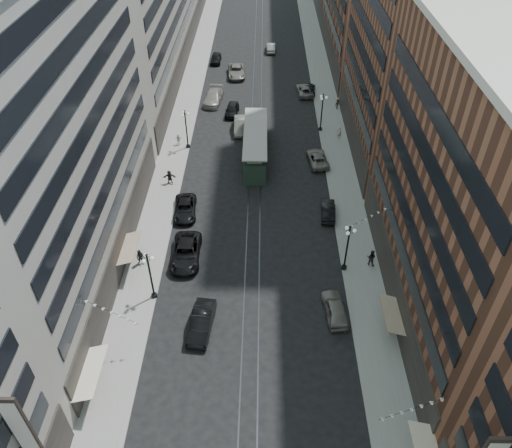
# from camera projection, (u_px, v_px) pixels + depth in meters

# --- Properties ---
(ground) EXTENTS (220.00, 220.00, 0.00)m
(ground) POSITION_uv_depth(u_px,v_px,m) (256.00, 130.00, 71.72)
(ground) COLOR black
(ground) RESTS_ON ground
(sidewalk_west) EXTENTS (4.00, 180.00, 0.15)m
(sidewalk_west) POSITION_uv_depth(u_px,v_px,m) (188.00, 98.00, 79.45)
(sidewalk_west) COLOR gray
(sidewalk_west) RESTS_ON ground
(sidewalk_east) EXTENTS (4.00, 180.00, 0.15)m
(sidewalk_east) POSITION_uv_depth(u_px,v_px,m) (326.00, 99.00, 79.22)
(sidewalk_east) COLOR gray
(sidewalk_east) RESTS_ON ground
(rail_west) EXTENTS (0.12, 180.00, 0.02)m
(rail_west) POSITION_uv_depth(u_px,v_px,m) (253.00, 99.00, 79.38)
(rail_west) COLOR #2D2D33
(rail_west) RESTS_ON ground
(rail_east) EXTENTS (0.12, 180.00, 0.02)m
(rail_east) POSITION_uv_depth(u_px,v_px,m) (261.00, 99.00, 79.37)
(rail_east) COLOR #2D2D33
(rail_east) RESTS_ON ground
(building_west_mid) EXTENTS (8.00, 36.00, 28.00)m
(building_west_mid) POSITION_uv_depth(u_px,v_px,m) (51.00, 141.00, 42.22)
(building_west_mid) COLOR gray
(building_west_mid) RESTS_ON ground
(building_east_mid) EXTENTS (8.00, 30.00, 24.00)m
(building_east_mid) POSITION_uv_depth(u_px,v_px,m) (466.00, 199.00, 39.31)
(building_east_mid) COLOR brown
(building_east_mid) RESTS_ON ground
(lamppost_sw_far) EXTENTS (1.03, 1.14, 5.52)m
(lamppost_sw_far) POSITION_uv_depth(u_px,v_px,m) (150.00, 275.00, 45.31)
(lamppost_sw_far) COLOR black
(lamppost_sw_far) RESTS_ON sidewalk_west
(lamppost_sw_mid) EXTENTS (1.03, 1.14, 5.52)m
(lamppost_sw_mid) POSITION_uv_depth(u_px,v_px,m) (186.00, 128.00, 66.00)
(lamppost_sw_mid) COLOR black
(lamppost_sw_mid) RESTS_ON sidewalk_west
(lamppost_se_far) EXTENTS (1.03, 1.14, 5.52)m
(lamppost_se_far) POSITION_uv_depth(u_px,v_px,m) (347.00, 247.00, 48.18)
(lamppost_se_far) COLOR black
(lamppost_se_far) RESTS_ON sidewalk_east
(lamppost_se_mid) EXTENTS (1.03, 1.14, 5.52)m
(lamppost_se_mid) POSITION_uv_depth(u_px,v_px,m) (322.00, 111.00, 69.63)
(lamppost_se_mid) COLOR black
(lamppost_se_mid) RESTS_ON sidewalk_east
(streetcar) EXTENTS (2.99, 13.49, 3.73)m
(streetcar) POSITION_uv_depth(u_px,v_px,m) (255.00, 146.00, 65.14)
(streetcar) COLOR #223629
(streetcar) RESTS_ON ground
(car_2) EXTENTS (2.97, 6.25, 1.72)m
(car_2) POSITION_uv_depth(u_px,v_px,m) (186.00, 253.00, 50.80)
(car_2) COLOR black
(car_2) RESTS_ON ground
(car_4) EXTENTS (2.37, 4.86, 1.60)m
(car_4) POSITION_uv_depth(u_px,v_px,m) (335.00, 308.00, 45.24)
(car_4) COLOR slate
(car_4) RESTS_ON ground
(car_5) EXTENTS (2.33, 5.34, 1.71)m
(car_5) POSITION_uv_depth(u_px,v_px,m) (201.00, 322.00, 43.93)
(car_5) COLOR black
(car_5) RESTS_ON ground
(pedestrian_2) EXTENTS (0.97, 0.64, 1.83)m
(pedestrian_2) POSITION_uv_depth(u_px,v_px,m) (140.00, 258.00, 49.95)
(pedestrian_2) COLOR black
(pedestrian_2) RESTS_ON sidewalk_west
(pedestrian_4) EXTENTS (0.52, 1.01, 1.67)m
(pedestrian_4) POSITION_uv_depth(u_px,v_px,m) (391.00, 327.00, 43.37)
(pedestrian_4) COLOR beige
(pedestrian_4) RESTS_ON sidewalk_east
(car_7) EXTENTS (2.81, 5.44, 1.46)m
(car_7) POSITION_uv_depth(u_px,v_px,m) (185.00, 208.00, 56.60)
(car_7) COLOR black
(car_7) RESTS_ON ground
(car_8) EXTENTS (3.14, 6.39, 1.79)m
(car_8) POSITION_uv_depth(u_px,v_px,m) (213.00, 97.00, 77.89)
(car_8) COLOR gray
(car_8) RESTS_ON ground
(car_9) EXTENTS (1.85, 4.49, 1.52)m
(car_9) POSITION_uv_depth(u_px,v_px,m) (216.00, 58.00, 90.27)
(car_9) COLOR black
(car_9) RESTS_ON ground
(car_10) EXTENTS (1.82, 4.44, 1.43)m
(car_10) POSITION_uv_depth(u_px,v_px,m) (328.00, 210.00, 56.34)
(car_10) COLOR black
(car_10) RESTS_ON ground
(car_11) EXTENTS (2.97, 5.37, 1.42)m
(car_11) POSITION_uv_depth(u_px,v_px,m) (317.00, 158.00, 64.70)
(car_11) COLOR slate
(car_11) RESTS_ON ground
(car_12) EXTENTS (2.26, 4.87, 1.38)m
(car_12) POSITION_uv_depth(u_px,v_px,m) (309.00, 89.00, 80.60)
(car_12) COLOR black
(car_12) RESTS_ON ground
(car_13) EXTENTS (2.18, 4.65, 1.54)m
(car_13) POSITION_uv_depth(u_px,v_px,m) (232.00, 110.00, 74.91)
(car_13) COLOR black
(car_13) RESTS_ON ground
(car_14) EXTENTS (1.59, 4.50, 1.48)m
(car_14) POSITION_uv_depth(u_px,v_px,m) (271.00, 47.00, 94.37)
(car_14) COLOR gray
(car_14) RESTS_ON ground
(pedestrian_5) EXTENTS (1.65, 0.60, 1.74)m
(pedestrian_5) POSITION_uv_depth(u_px,v_px,m) (170.00, 177.00, 60.90)
(pedestrian_5) COLOR black
(pedestrian_5) RESTS_ON sidewalk_west
(pedestrian_6) EXTENTS (0.93, 0.47, 1.55)m
(pedestrian_6) POSITION_uv_depth(u_px,v_px,m) (179.00, 139.00, 67.94)
(pedestrian_6) COLOR beige
(pedestrian_6) RESTS_ON sidewalk_west
(pedestrian_7) EXTENTS (1.04, 0.84, 1.88)m
(pedestrian_7) POSITION_uv_depth(u_px,v_px,m) (371.00, 258.00, 49.90)
(pedestrian_7) COLOR black
(pedestrian_7) RESTS_ON sidewalk_east
(pedestrian_8) EXTENTS (0.63, 0.42, 1.72)m
(pedestrian_8) POSITION_uv_depth(u_px,v_px,m) (339.00, 132.00, 69.24)
(pedestrian_8) COLOR #A09384
(pedestrian_8) RESTS_ON sidewalk_east
(pedestrian_9) EXTENTS (1.09, 0.76, 1.56)m
(pedestrian_9) POSITION_uv_depth(u_px,v_px,m) (338.00, 104.00, 75.98)
(pedestrian_9) COLOR black
(pedestrian_9) RESTS_ON sidewalk_east
(car_extra_0) EXTENTS (3.19, 6.20, 1.67)m
(car_extra_0) POSITION_uv_depth(u_px,v_px,m) (236.00, 71.00, 85.62)
(car_extra_0) COLOR slate
(car_extra_0) RESTS_ON ground
(car_extra_1) EXTENTS (1.90, 5.25, 1.72)m
(car_extra_1) POSITION_uv_depth(u_px,v_px,m) (241.00, 125.00, 71.06)
(car_extra_1) COLOR #67665C
(car_extra_1) RESTS_ON ground
(car_extra_2) EXTENTS (2.76, 5.26, 1.41)m
(car_extra_2) POSITION_uv_depth(u_px,v_px,m) (304.00, 90.00, 80.27)
(car_extra_2) COLOR gray
(car_extra_2) RESTS_ON ground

